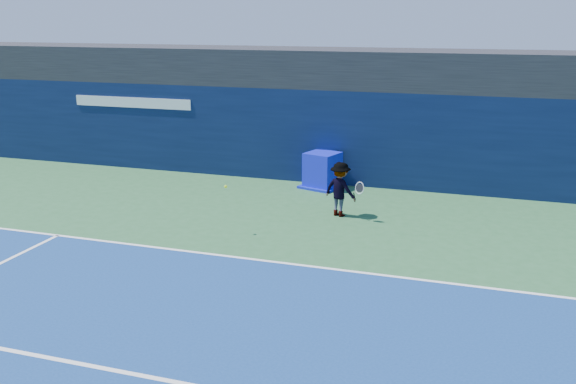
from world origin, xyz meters
The scene contains 8 objects.
ground centered at (0.00, 0.00, 0.00)m, with size 80.00×80.00×0.00m, color #295C32.
baseline centered at (0.00, 3.00, 0.01)m, with size 24.00×0.10×0.01m, color white.
service_line centered at (0.00, -2.00, 0.01)m, with size 24.00×0.10×0.01m, color white.
stadium_band centered at (0.00, 11.50, 3.60)m, with size 36.00×3.00×1.20m, color black.
back_wall_assembly centered at (0.00, 10.50, 1.50)m, with size 36.00×1.03×3.00m.
equipment_cart centered at (-0.01, 9.55, 0.51)m, with size 1.45×1.45×1.12m.
tennis_player centered at (1.23, 6.80, 0.74)m, with size 1.27×0.87×1.48m.
tennis_ball centered at (-1.10, 4.48, 1.21)m, with size 0.08×0.08×0.08m.
Camera 1 is at (5.09, -9.46, 5.24)m, focal length 40.00 mm.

